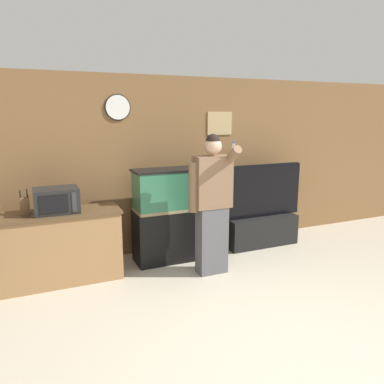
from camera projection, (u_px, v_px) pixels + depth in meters
name	position (u px, v px, depth m)	size (l,w,h in m)	color
ground_plane	(292.00, 355.00, 3.25)	(18.00, 18.00, 0.00)	#B2A893
wall_back_paneled	(171.00, 165.00, 5.64)	(10.00, 0.08, 2.60)	brown
counter_island	(57.00, 247.00, 4.60)	(1.56, 0.55, 0.89)	olive
microwave	(56.00, 200.00, 4.48)	(0.51, 0.38, 0.30)	black
knife_block	(25.00, 206.00, 4.38)	(0.11, 0.09, 0.30)	brown
aquarium_on_stand	(176.00, 214.00, 5.30)	(1.18, 0.45, 1.32)	black
tv_on_stand	(261.00, 222.00, 5.93)	(1.41, 0.40, 1.30)	black
person_standing	(212.00, 203.00, 4.77)	(0.57, 0.43, 1.82)	#515156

